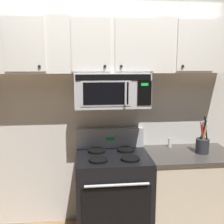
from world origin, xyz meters
TOP-DOWN VIEW (x-y plane):
  - back_wall at (0.00, 0.79)m, footprint 5.20×0.10m
  - stove_range at (0.00, 0.42)m, footprint 0.76×0.69m
  - over_range_microwave at (-0.00, 0.54)m, footprint 0.76×0.43m
  - upper_cabinets at (-0.00, 0.57)m, footprint 2.50×0.36m
  - counter_segment at (0.84, 0.43)m, footprint 0.93×0.65m
  - utensil_crock_charcoal at (0.96, 0.40)m, footprint 0.14×0.15m
  - salt_shaker at (0.68, 0.63)m, footprint 0.04×0.04m

SIDE VIEW (x-z plane):
  - counter_segment at x=0.84m, z-range 0.00..0.90m
  - stove_range at x=0.00m, z-range -0.09..1.03m
  - salt_shaker at x=0.68m, z-range 0.90..1.01m
  - utensil_crock_charcoal at x=0.96m, z-range 0.80..1.20m
  - back_wall at x=0.00m, z-range 0.00..2.70m
  - over_range_microwave at x=0.00m, z-range 1.40..1.75m
  - upper_cabinets at x=0.00m, z-range 1.75..2.30m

